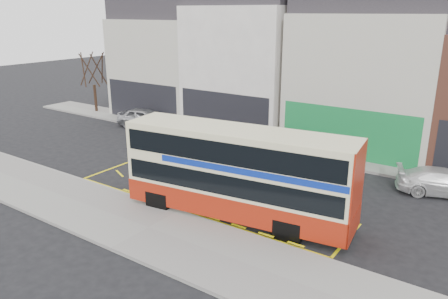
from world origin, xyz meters
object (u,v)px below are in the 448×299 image
Objects in this scene: double_decker_bus at (239,172)px; bus_stop_post at (130,162)px; car_silver at (145,118)px; car_white at (444,182)px; street_tree_left at (92,61)px; car_grey at (292,146)px; street_tree_right at (361,107)px.

double_decker_bus reaches higher than bus_stop_post.
car_white is at bearing -101.52° from car_silver.
street_tree_left is at bearing 65.95° from car_white.
double_decker_bus is at bearing -166.91° from car_grey.
car_white is (8.77, -1.03, -0.06)m from car_grey.
street_tree_right is at bearing 36.59° from car_white.
bus_stop_post is 14.51m from street_tree_right.
double_decker_bus reaches higher than car_white.
car_grey is (12.43, 0.05, -0.06)m from car_silver.
street_tree_right is at bearing -88.79° from car_silver.
car_grey is 0.97× the size of car_white.
car_grey is 0.96× the size of street_tree_right.
bus_stop_post is (-5.28, -1.23, -0.23)m from double_decker_bus.
double_decker_bus reaches higher than car_grey.
double_decker_bus is 2.27× the size of car_silver.
street_tree_right is (-5.55, 3.76, 2.39)m from car_white.
street_tree_left reaches higher than car_grey.
street_tree_right reaches higher than bus_stop_post.
street_tree_right is at bearing 3.43° from street_tree_left.
car_silver is at bearing -169.90° from street_tree_right.
bus_stop_post is at bearing -34.95° from street_tree_left.
car_white is 28.97m from street_tree_left.
car_grey is at bearing -3.91° from street_tree_left.
street_tree_left is at bearing -176.57° from street_tree_right.
bus_stop_post is 0.64× the size of car_white.
car_silver reaches higher than car_grey.
car_white is 0.66× the size of street_tree_left.
car_silver reaches higher than car_white.
car_silver is 1.05× the size of car_grey.
street_tree_left is at bearing 147.33° from double_decker_bus.
double_decker_bus is 3.58× the size of bus_stop_post.
car_grey reaches higher than car_white.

